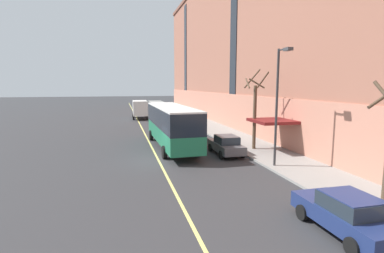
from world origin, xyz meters
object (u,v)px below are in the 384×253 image
object	(u,v)px
city_bus	(172,124)
street_lamp	(279,96)
box_truck	(140,109)
parked_car_navy_3	(347,214)
parked_car_darkgray_0	(188,123)
parked_car_navy_2	(169,113)
street_tree_mid_block	(255,110)
parked_car_darkgray_4	(226,145)
fire_hydrant	(183,116)

from	to	relation	value
city_bus	street_lamp	size ratio (longest dim) A/B	1.61
box_truck	parked_car_navy_3	bearing A→B (deg)	-83.02
city_bus	parked_car_darkgray_0	bearing A→B (deg)	70.14
parked_car_darkgray_0	parked_car_navy_2	size ratio (longest dim) A/B	0.98
city_bus	street_tree_mid_block	bearing A→B (deg)	-21.08
city_bus	street_tree_mid_block	size ratio (longest dim) A/B	1.84
parked_car_navy_2	parked_car_navy_3	distance (m)	41.87
parked_car_darkgray_4	box_truck	world-z (taller)	box_truck
street_lamp	fire_hydrant	size ratio (longest dim) A/B	10.66
city_bus	street_lamp	bearing A→B (deg)	-54.99
parked_car_navy_3	parked_car_darkgray_0	bearing A→B (deg)	89.60
city_bus	fire_hydrant	xyz separation A→B (m)	(5.57, 21.65, -1.64)
street_tree_mid_block	fire_hydrant	xyz separation A→B (m)	(-1.07, 24.21, -2.96)
parked_car_navy_2	box_truck	xyz separation A→B (m)	(-5.00, -1.33, 0.91)
street_lamp	fire_hydrant	world-z (taller)	street_lamp
street_lamp	city_bus	bearing A→B (deg)	125.01
city_bus	parked_car_navy_2	distance (m)	25.43
parked_car_darkgray_0	box_truck	size ratio (longest dim) A/B	0.71
parked_car_navy_2	street_lamp	distance (m)	33.50
fire_hydrant	street_lamp	bearing A→B (deg)	-89.81
parked_car_darkgray_0	street_lamp	xyz separation A→B (m)	(1.75, -18.96, 4.01)
city_bus	parked_car_darkgray_0	xyz separation A→B (m)	(3.92, 10.86, -1.36)
parked_car_darkgray_4	street_lamp	xyz separation A→B (m)	(1.89, -4.57, 4.01)
street_lamp	parked_car_darkgray_0	bearing A→B (deg)	95.27
parked_car_navy_3	street_lamp	size ratio (longest dim) A/B	0.58
fire_hydrant	parked_car_navy_2	bearing A→B (deg)	117.48
parked_car_navy_3	street_tree_mid_block	world-z (taller)	street_tree_mid_block
street_tree_mid_block	parked_car_navy_3	bearing A→B (deg)	-101.60
parked_car_darkgray_0	parked_car_navy_2	world-z (taller)	same
street_tree_mid_block	fire_hydrant	distance (m)	24.41
parked_car_navy_2	parked_car_darkgray_4	size ratio (longest dim) A/B	1.07
parked_car_darkgray_0	street_lamp	world-z (taller)	street_lamp
street_lamp	parked_car_navy_3	bearing A→B (deg)	-102.64
city_bus	fire_hydrant	world-z (taller)	city_bus
street_tree_mid_block	street_lamp	bearing A→B (deg)	-99.95
box_truck	street_lamp	xyz separation A→B (m)	(6.91, -31.88, 3.09)
parked_car_navy_2	parked_car_darkgray_4	xyz separation A→B (m)	(0.02, -28.64, -0.00)
city_bus	parked_car_navy_2	size ratio (longest dim) A/B	2.61
parked_car_navy_2	street_tree_mid_block	size ratio (longest dim) A/B	0.70
parked_car_navy_2	box_truck	world-z (taller)	box_truck
parked_car_navy_2	box_truck	bearing A→B (deg)	-165.08
parked_car_navy_3	fire_hydrant	xyz separation A→B (m)	(1.84, 38.40, -0.29)
city_bus	street_tree_mid_block	xyz separation A→B (m)	(6.64, -2.56, 1.32)
parked_car_navy_3	city_bus	bearing A→B (deg)	102.55
parked_car_navy_2	parked_car_darkgray_0	bearing A→B (deg)	-89.37
city_bus	parked_car_navy_2	bearing A→B (deg)	81.47
parked_car_darkgray_0	street_tree_mid_block	distance (m)	13.95
parked_car_darkgray_4	fire_hydrant	world-z (taller)	parked_car_darkgray_4
box_truck	street_tree_mid_block	bearing A→B (deg)	-73.35
street_tree_mid_block	city_bus	bearing A→B (deg)	158.92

